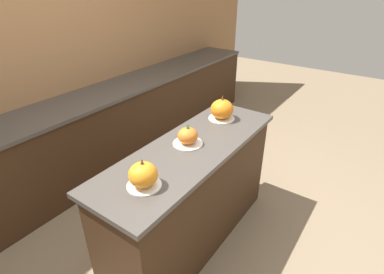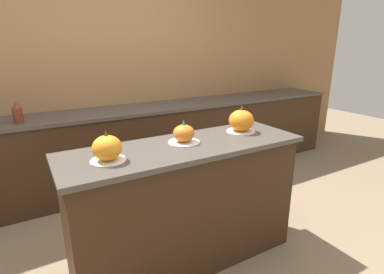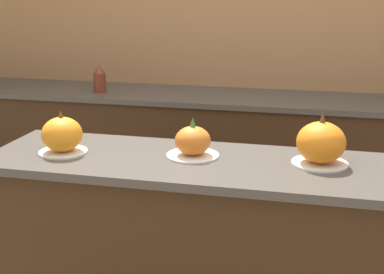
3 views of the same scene
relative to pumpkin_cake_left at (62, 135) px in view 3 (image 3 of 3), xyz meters
name	(u,v)px [view 3 (image 3 of 3)]	position (x,y,z in m)	size (l,w,h in m)	color
wall_back	(249,38)	(0.54, 1.84, 0.25)	(8.00, 0.06, 2.50)	#9E7047
kitchen_island	(188,260)	(0.54, 0.04, -0.53)	(1.68, 0.55, 0.92)	#382314
back_counter	(239,159)	(0.54, 1.51, -0.55)	(6.00, 0.60, 0.90)	#382314
pumpkin_cake_left	(62,135)	(0.00, 0.00, 0.00)	(0.21, 0.21, 0.19)	white
pumpkin_cake_center	(193,142)	(0.55, 0.08, -0.02)	(0.22, 0.22, 0.17)	white
pumpkin_cake_right	(321,144)	(1.06, 0.10, 0.01)	(0.22, 0.22, 0.22)	white
bottle_tall	(100,79)	(-0.43, 1.41, -0.01)	(0.08, 0.08, 0.19)	maroon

